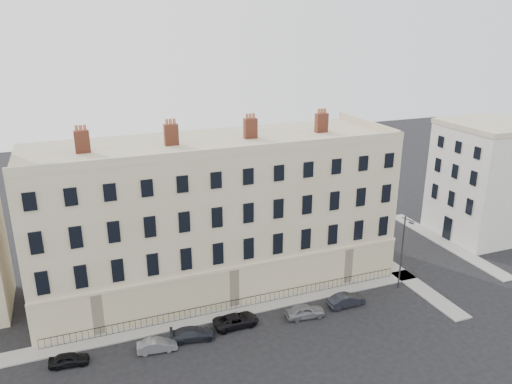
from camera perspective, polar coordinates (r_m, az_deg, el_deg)
ground at (r=47.05m, az=7.15°, el=-15.00°), size 160.00×160.00×0.00m
terrace at (r=51.37m, az=-4.74°, el=-2.41°), size 36.22×12.22×17.00m
adjacent_building at (r=68.72m, az=24.70°, el=1.00°), size 10.00×10.00×14.00m
pavement_terrace at (r=47.86m, az=-6.78°, el=-14.25°), size 48.00×2.00×0.12m
pavement_east_return at (r=59.06m, az=14.73°, el=-7.94°), size 2.00×24.00×0.12m
pavement_adjacent at (r=66.37m, az=20.81°, el=-5.51°), size 2.00×20.00×0.12m
railings at (r=48.85m, az=-2.28°, el=-12.68°), size 35.00×0.04×0.96m
car_a at (r=44.67m, az=-20.59°, el=-17.47°), size 3.25×1.60×1.06m
car_b at (r=44.31m, az=-11.26°, el=-16.80°), size 3.42×1.53×1.09m
car_c at (r=45.15m, az=-7.23°, el=-15.77°), size 4.10×2.19×1.13m
car_d at (r=46.51m, az=-2.29°, el=-14.44°), size 4.19×2.01×1.15m
car_e at (r=47.85m, az=5.63°, el=-13.40°), size 3.83×1.91×1.25m
car_f at (r=50.09m, az=10.29°, el=-12.05°), size 3.79×1.40×1.24m
streetlamp at (r=52.59m, az=16.40°, el=-6.30°), size 0.56×1.69×7.95m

